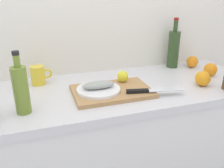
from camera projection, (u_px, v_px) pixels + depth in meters
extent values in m
cube|color=white|center=(71.00, 16.00, 1.40)|extent=(3.20, 0.05, 2.50)
cube|color=white|center=(88.00, 164.00, 1.42)|extent=(2.00, 0.58, 0.86)
cube|color=silver|center=(85.00, 95.00, 1.25)|extent=(2.00, 0.60, 0.04)
cube|color=tan|center=(112.00, 91.00, 1.22)|extent=(0.40, 0.26, 0.02)
cylinder|color=white|center=(98.00, 90.00, 1.20)|extent=(0.22, 0.22, 0.01)
ellipsoid|color=#999E99|center=(98.00, 85.00, 1.19)|extent=(0.17, 0.07, 0.04)
cube|color=silver|center=(166.00, 90.00, 1.19)|extent=(0.18, 0.07, 0.00)
cube|color=black|center=(137.00, 91.00, 1.18)|extent=(0.11, 0.04, 0.02)
sphere|color=yellow|center=(123.00, 76.00, 1.31)|extent=(0.06, 0.06, 0.06)
cylinder|color=olive|center=(21.00, 91.00, 1.00)|extent=(0.06, 0.06, 0.21)
cylinder|color=olive|center=(17.00, 61.00, 0.95)|extent=(0.03, 0.03, 0.05)
cylinder|color=black|center=(15.00, 53.00, 0.94)|extent=(0.03, 0.03, 0.02)
cylinder|color=#2D4723|center=(173.00, 50.00, 1.60)|extent=(0.07, 0.07, 0.24)
cylinder|color=#2D4723|center=(176.00, 26.00, 1.54)|extent=(0.03, 0.03, 0.07)
cylinder|color=maroon|center=(176.00, 19.00, 1.52)|extent=(0.03, 0.03, 0.02)
cylinder|color=yellow|center=(38.00, 75.00, 1.32)|extent=(0.08, 0.08, 0.10)
torus|color=yellow|center=(47.00, 74.00, 1.34)|extent=(0.06, 0.01, 0.06)
sphere|color=orange|center=(192.00, 62.00, 1.62)|extent=(0.08, 0.08, 0.08)
sphere|color=orange|center=(203.00, 79.00, 1.31)|extent=(0.08, 0.08, 0.08)
sphere|color=orange|center=(210.00, 69.00, 1.46)|extent=(0.08, 0.08, 0.08)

